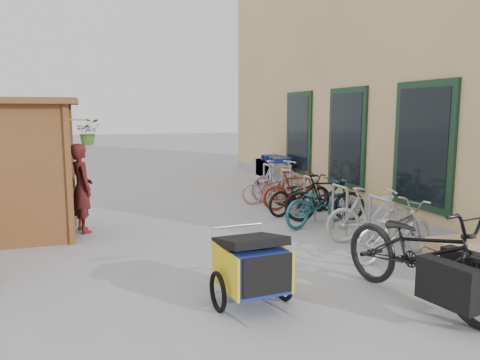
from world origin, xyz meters
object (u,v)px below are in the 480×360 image
object	(u,v)px
shopping_carts	(270,168)
bike_6	(273,187)
cargo_bike	(423,253)
bike_2	(318,203)
bike_3	(325,198)
bike_5	(295,190)
person_kiosk	(82,188)
child_trailer	(252,264)
bike_4	(300,194)
bike_7	(278,180)
kiosk	(7,149)
bike_0	(393,230)
bike_1	(371,215)

from	to	relation	value
shopping_carts	bike_6	distance (m)	2.51
cargo_bike	bike_2	bearing A→B (deg)	70.32
bike_2	bike_3	distance (m)	0.34
bike_2	bike_5	distance (m)	1.42
person_kiosk	shopping_carts	bearing A→B (deg)	-71.89
child_trailer	cargo_bike	bearing A→B (deg)	-21.36
person_kiosk	bike_4	world-z (taller)	person_kiosk
shopping_carts	bike_5	distance (m)	3.25
bike_7	bike_4	bearing A→B (deg)	157.67
kiosk	child_trailer	world-z (taller)	kiosk
bike_0	bike_3	xyz separation A→B (m)	(0.16, 2.43, 0.05)
bike_1	bike_2	bearing A→B (deg)	24.54
person_kiosk	bike_6	size ratio (longest dim) A/B	1.07
kiosk	bike_2	bearing A→B (deg)	-7.27
bike_1	bike_5	bearing A→B (deg)	14.41
bike_3	bike_5	distance (m)	1.20
shopping_carts	kiosk	bearing A→B (deg)	-148.13
bike_4	shopping_carts	bearing A→B (deg)	-25.02
shopping_carts	bike_3	bearing A→B (deg)	-97.48
bike_3	bike_4	xyz separation A→B (m)	(-0.16, 0.79, -0.05)
child_trailer	bike_0	bearing A→B (deg)	15.24
kiosk	cargo_bike	xyz separation A→B (m)	(4.85, -4.38, -0.96)
child_trailer	bike_1	distance (m)	3.30
bike_6	person_kiosk	bearing A→B (deg)	115.41
bike_1	bike_2	size ratio (longest dim) A/B	0.93
bike_6	kiosk	bearing A→B (deg)	113.83
bike_0	bike_7	size ratio (longest dim) A/B	0.99
child_trailer	bike_7	xyz separation A→B (m)	(2.75, 5.81, 0.02)
child_trailer	bike_4	xyz separation A→B (m)	(2.55, 4.14, -0.05)
bike_3	child_trailer	bearing A→B (deg)	158.62
kiosk	bike_0	bearing A→B (deg)	-27.58
shopping_carts	cargo_bike	xyz separation A→B (m)	(-1.42, -8.29, 0.04)
child_trailer	kiosk	bearing A→B (deg)	123.22
shopping_carts	child_trailer	xyz separation A→B (m)	(-3.29, -7.73, -0.07)
bike_3	kiosk	bearing A→B (deg)	102.82
bike_1	bike_6	size ratio (longest dim) A/B	1.04
bike_6	bike_5	bearing A→B (deg)	-158.49
kiosk	person_kiosk	size ratio (longest dim) A/B	1.54
bike_4	bike_6	xyz separation A→B (m)	(-0.13, 1.24, -0.03)
bike_1	bike_6	bearing A→B (deg)	17.02
child_trailer	bike_1	size ratio (longest dim) A/B	0.95
shopping_carts	bike_5	size ratio (longest dim) A/B	1.19
bike_0	child_trailer	bearing A→B (deg)	95.48
kiosk	bike_3	distance (m)	5.82
bike_7	bike_3	bearing A→B (deg)	163.59
child_trailer	bike_4	distance (m)	4.86
child_trailer	bike_2	bearing A→B (deg)	47.18
cargo_bike	bike_4	distance (m)	4.75
bike_2	bike_7	world-z (taller)	bike_7
bike_1	bike_7	size ratio (longest dim) A/B	0.93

